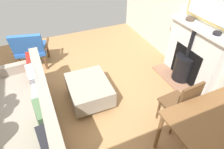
# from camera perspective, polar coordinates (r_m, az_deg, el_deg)

# --- Properties ---
(ground_plane) EXTENTS (4.84, 5.26, 0.01)m
(ground_plane) POSITION_cam_1_polar(r_m,az_deg,el_deg) (3.43, -11.43, -7.77)
(ground_plane) COLOR #A87A4C
(wall_left) EXTENTS (0.12, 5.26, 2.64)m
(wall_left) POSITION_cam_1_polar(r_m,az_deg,el_deg) (3.78, 25.52, 18.05)
(wall_left) COLOR beige
(wall_left) RESTS_ON ground
(fireplace) EXTENTS (0.55, 1.26, 1.13)m
(fireplace) POSITION_cam_1_polar(r_m,az_deg,el_deg) (3.81, 22.83, 4.73)
(fireplace) COLOR #93664C
(fireplace) RESTS_ON ground
(mantel_bowl_near) EXTENTS (0.16, 0.16, 0.05)m
(mantel_bowl_near) POSITION_cam_1_polar(r_m,az_deg,el_deg) (3.70, 22.94, 15.51)
(mantel_bowl_near) COLOR #47382D
(mantel_bowl_near) RESTS_ON fireplace
(mantel_bowl_far) EXTENTS (0.13, 0.13, 0.04)m
(mantel_bowl_far) POSITION_cam_1_polar(r_m,az_deg,el_deg) (3.34, 29.69, 11.00)
(mantel_bowl_far) COLOR black
(mantel_bowl_far) RESTS_ON fireplace
(sofa) EXTENTS (0.84, 2.08, 0.84)m
(sofa) POSITION_cam_1_polar(r_m,az_deg,el_deg) (2.90, -23.82, -11.13)
(sofa) COLOR #B2B2B7
(sofa) RESTS_ON ground
(ottoman) EXTENTS (0.69, 0.84, 0.39)m
(ottoman) POSITION_cam_1_polar(r_m,az_deg,el_deg) (3.23, -7.08, -4.57)
(ottoman) COLOR #B2B2B7
(ottoman) RESTS_ON ground
(armchair_accent) EXTENTS (0.78, 0.73, 0.85)m
(armchair_accent) POSITION_cam_1_polar(r_m,az_deg,el_deg) (4.22, -23.85, 7.58)
(armchair_accent) COLOR brown
(armchair_accent) RESTS_ON ground
(dining_table) EXTENTS (1.06, 0.79, 0.74)m
(dining_table) POSITION_cam_1_polar(r_m,az_deg,el_deg) (2.50, 29.19, -13.96)
(dining_table) COLOR brown
(dining_table) RESTS_ON ground
(dining_chair_near_fireplace) EXTENTS (0.43, 0.43, 0.90)m
(dining_chair_near_fireplace) POSITION_cam_1_polar(r_m,az_deg,el_deg) (2.78, 20.85, -8.12)
(dining_chair_near_fireplace) COLOR brown
(dining_chair_near_fireplace) RESTS_ON ground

